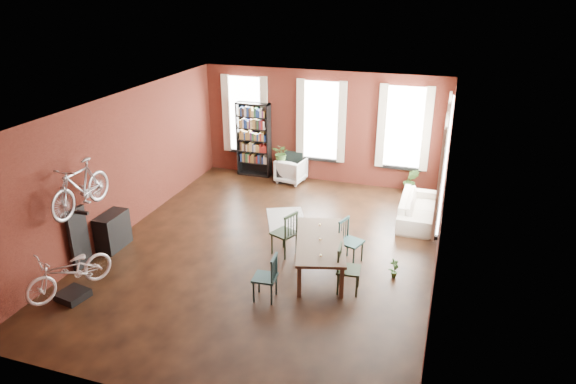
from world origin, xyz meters
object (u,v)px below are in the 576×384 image
at_px(bookshelf, 254,140).
at_px(console_table, 113,231).
at_px(dining_table, 320,255).
at_px(white_armchair, 291,169).
at_px(bicycle_floor, 66,253).
at_px(dining_chair_d, 351,242).
at_px(dining_chair_b, 284,233).
at_px(plant_stand, 282,172).
at_px(dining_chair_c, 349,269).
at_px(dining_chair_a, 265,277).
at_px(bike_trainer, 73,295).
at_px(cream_sofa, 418,205).

bearing_deg(bookshelf, console_table, -103.83).
distance_m(dining_table, white_armchair, 4.99).
relative_size(dining_table, white_armchair, 2.65).
bearing_deg(bookshelf, bicycle_floor, -96.47).
bearing_deg(bicycle_floor, dining_chair_d, 54.84).
height_order(dining_chair_b, plant_stand, dining_chair_b).
relative_size(dining_chair_c, plant_stand, 1.55).
xyz_separation_m(dining_chair_a, white_armchair, (-1.35, 5.81, -0.06)).
distance_m(dining_chair_a, bicycle_floor, 3.59).
xyz_separation_m(dining_table, console_table, (-4.56, -0.45, 0.05)).
bearing_deg(plant_stand, bike_trainer, -104.74).
bearing_deg(dining_chair_b, dining_table, 87.14).
xyz_separation_m(dining_chair_c, cream_sofa, (0.97, 3.59, -0.06)).
xyz_separation_m(dining_chair_b, bookshelf, (-2.38, 4.31, 0.61)).
bearing_deg(dining_chair_d, dining_table, 154.25).
bearing_deg(cream_sofa, dining_chair_d, 155.55).
distance_m(dining_chair_b, dining_chair_d, 1.43).
relative_size(plant_stand, bicycle_floor, 0.37).
height_order(dining_chair_c, console_table, dining_chair_c).
height_order(dining_chair_a, white_armchair, dining_chair_a).
bearing_deg(bookshelf, dining_chair_d, -47.94).
bearing_deg(white_armchair, bicycle_floor, 82.08).
distance_m(dining_chair_c, console_table, 5.26).
relative_size(dining_table, bicycle_floor, 1.24).
distance_m(dining_chair_b, bicycle_floor, 4.27).
relative_size(dining_chair_c, console_table, 1.17).
bearing_deg(cream_sofa, white_armchair, 68.13).
bearing_deg(plant_stand, bicycle_floor, -104.65).
bearing_deg(dining_chair_b, dining_chair_d, 116.76).
height_order(dining_chair_d, console_table, dining_chair_d).
xyz_separation_m(plant_stand, bicycle_floor, (-1.78, -6.81, 0.66)).
distance_m(dining_chair_a, plant_stand, 5.94).
relative_size(dining_chair_d, cream_sofa, 0.45).
xyz_separation_m(dining_chair_d, white_armchair, (-2.58, 4.01, -0.08)).
xyz_separation_m(dining_chair_a, bike_trainer, (-3.39, -1.11, -0.38)).
bearing_deg(cream_sofa, console_table, 119.33).
bearing_deg(dining_chair_d, dining_chair_a, 164.42).
xyz_separation_m(white_armchair, bike_trainer, (-2.04, -6.92, -0.32)).
distance_m(dining_chair_a, bookshelf, 6.57).
distance_m(dining_chair_c, plant_stand, 5.83).
xyz_separation_m(bookshelf, bike_trainer, (-0.82, -7.12, -1.03)).
xyz_separation_m(dining_chair_d, plant_stand, (-2.83, 3.92, -0.17)).
relative_size(dining_chair_c, bike_trainer, 1.91).
height_order(dining_chair_b, bike_trainer, dining_chair_b).
distance_m(dining_chair_c, cream_sofa, 3.72).
bearing_deg(bike_trainer, bookshelf, 83.42).
bearing_deg(bicycle_floor, dining_chair_c, 43.50).
xyz_separation_m(dining_table, dining_chair_c, (0.70, -0.55, 0.12)).
relative_size(dining_table, console_table, 2.56).
distance_m(dining_chair_d, bicycle_floor, 5.47).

